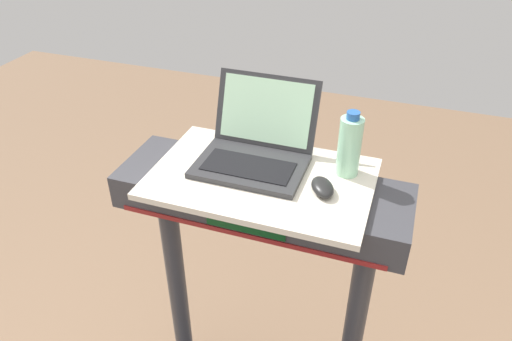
# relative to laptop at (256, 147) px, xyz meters

# --- Properties ---
(desk_board) EXTENTS (0.66, 0.43, 0.02)m
(desk_board) POSITION_rel_laptop_xyz_m (0.04, -0.07, -0.06)
(desk_board) COLOR beige
(desk_board) RESTS_ON treadmill_base
(laptop) EXTENTS (0.33, 0.31, 0.23)m
(laptop) POSITION_rel_laptop_xyz_m (0.00, 0.00, 0.00)
(laptop) COLOR #2D2D30
(laptop) RESTS_ON desk_board
(computer_mouse) EXTENTS (0.10, 0.12, 0.03)m
(computer_mouse) POSITION_rel_laptop_xyz_m (0.23, -0.10, -0.03)
(computer_mouse) COLOR black
(computer_mouse) RESTS_ON desk_board
(water_bottle) EXTENTS (0.07, 0.07, 0.20)m
(water_bottle) POSITION_rel_laptop_xyz_m (0.28, 0.03, 0.05)
(water_bottle) COLOR #9EDBB2
(water_bottle) RESTS_ON desk_board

